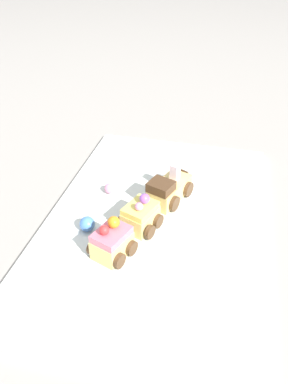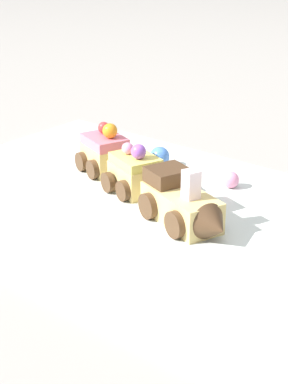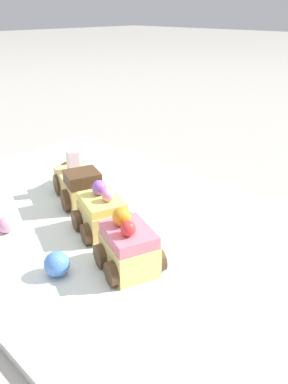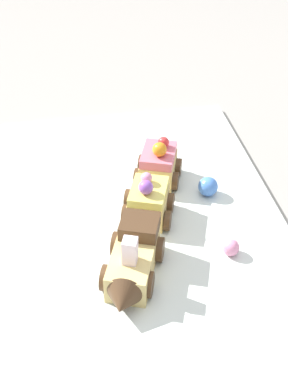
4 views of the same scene
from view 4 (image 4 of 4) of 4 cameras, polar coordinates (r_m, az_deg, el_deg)
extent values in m
plane|color=gray|center=(0.75, -1.00, -4.98)|extent=(10.00, 10.00, 0.00)
cube|color=silver|center=(0.75, -1.00, -4.64)|extent=(0.65, 0.43, 0.01)
cube|color=#E5C675|center=(0.68, -1.14, -7.41)|extent=(0.12, 0.09, 0.04)
cube|color=#4C331E|center=(0.68, -0.63, -3.69)|extent=(0.06, 0.06, 0.02)
cone|color=#4C331E|center=(0.63, -2.35, -11.61)|extent=(0.04, 0.05, 0.05)
cube|color=white|center=(0.64, -1.50, -6.85)|extent=(0.02, 0.02, 0.02)
cube|color=white|center=(0.63, -1.52, -5.74)|extent=(0.02, 0.02, 0.02)
cylinder|color=#4C331E|center=(0.67, -4.17, -9.11)|extent=(0.03, 0.02, 0.03)
cylinder|color=#4C331E|center=(0.66, 0.92, -9.81)|extent=(0.03, 0.02, 0.03)
cylinder|color=#4C331E|center=(0.71, -3.02, -5.56)|extent=(0.03, 0.02, 0.03)
cylinder|color=#4C331E|center=(0.70, 1.74, -6.15)|extent=(0.03, 0.02, 0.03)
cube|color=#E5C675|center=(0.76, 0.48, -1.46)|extent=(0.08, 0.07, 0.04)
cube|color=#EFE066|center=(0.74, 0.49, 0.06)|extent=(0.08, 0.07, 0.01)
sphere|color=pink|center=(0.74, 0.26, 1.51)|extent=(0.02, 0.02, 0.02)
sphere|color=#9956C6|center=(0.72, 0.20, 0.51)|extent=(0.03, 0.03, 0.02)
cylinder|color=#4C331E|center=(0.75, -1.98, -2.41)|extent=(0.03, 0.02, 0.03)
cylinder|color=#4C331E|center=(0.75, 2.47, -2.93)|extent=(0.03, 0.02, 0.03)
cylinder|color=#4C331E|center=(0.78, -1.43, -0.67)|extent=(0.03, 0.02, 0.03)
cylinder|color=#4C331E|center=(0.77, 2.86, -1.15)|extent=(0.03, 0.02, 0.03)
cube|color=#E5C675|center=(0.83, 1.52, 2.45)|extent=(0.08, 0.07, 0.04)
cube|color=#E57084|center=(0.81, 1.56, 3.97)|extent=(0.08, 0.07, 0.01)
sphere|color=red|center=(0.81, 2.08, 5.32)|extent=(0.02, 0.02, 0.02)
sphere|color=orange|center=(0.79, 1.67, 4.55)|extent=(0.03, 0.03, 0.02)
cylinder|color=#4C331E|center=(0.82, -0.72, 1.61)|extent=(0.03, 0.02, 0.03)
cylinder|color=#4C331E|center=(0.81, 3.37, 1.16)|extent=(0.03, 0.02, 0.03)
cylinder|color=#4C331E|center=(0.85, -0.25, 3.08)|extent=(0.03, 0.02, 0.03)
cylinder|color=#4C331E|center=(0.84, 3.70, 2.66)|extent=(0.03, 0.02, 0.03)
sphere|color=pink|center=(0.72, 9.24, -5.85)|extent=(0.02, 0.02, 0.02)
sphere|color=#4C84E0|center=(0.81, 6.85, 0.59)|extent=(0.03, 0.03, 0.03)
camera|label=1|loc=(1.11, -14.44, 36.61)|focal=35.00mm
camera|label=2|loc=(0.54, -81.89, -15.90)|focal=60.00mm
camera|label=3|loc=(1.02, 13.64, 24.55)|focal=35.00mm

